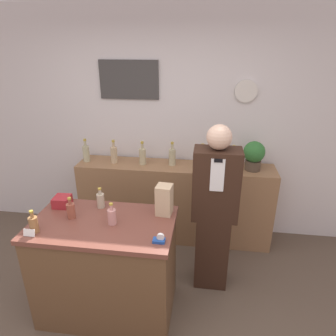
{
  "coord_description": "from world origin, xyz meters",
  "views": [
    {
      "loc": [
        0.54,
        -1.46,
        2.27
      ],
      "look_at": [
        0.18,
        1.13,
        1.18
      ],
      "focal_mm": 32.0,
      "sensor_mm": 36.0,
      "label": 1
    }
  ],
  "objects": [
    {
      "name": "counter_bottle_3",
      "position": [
        -0.18,
        0.51,
        1.0
      ],
      "size": [
        0.07,
        0.07,
        0.19
      ],
      "color": "tan",
      "rests_on": "display_counter"
    },
    {
      "name": "shopkeeper",
      "position": [
        0.63,
        0.99,
        0.82
      ],
      "size": [
        0.42,
        0.26,
        1.65
      ],
      "color": "#331E14",
      "rests_on": "ground_plane"
    },
    {
      "name": "potted_plant",
      "position": [
        1.05,
        1.72,
        1.14
      ],
      "size": [
        0.23,
        0.23,
        0.33
      ],
      "color": "#4C3D2D",
      "rests_on": "back_shelf"
    },
    {
      "name": "counter_bottle_1",
      "position": [
        -0.55,
        0.55,
        1.0
      ],
      "size": [
        0.07,
        0.07,
        0.19
      ],
      "color": "brown",
      "rests_on": "display_counter"
    },
    {
      "name": "gift_box",
      "position": [
        -0.71,
        0.72,
        0.97
      ],
      "size": [
        0.14,
        0.15,
        0.09
      ],
      "color": "maroon",
      "rests_on": "display_counter"
    },
    {
      "name": "display_counter",
      "position": [
        -0.27,
        0.52,
        0.47
      ],
      "size": [
        1.17,
        0.68,
        0.93
      ],
      "color": "brown",
      "rests_on": "ground_plane"
    },
    {
      "name": "price_card_left",
      "position": [
        -0.75,
        0.26,
        0.96
      ],
      "size": [
        0.09,
        0.02,
        0.06
      ],
      "color": "white",
      "rests_on": "display_counter"
    },
    {
      "name": "shelf_bottle_3",
      "position": [
        0.14,
        1.75,
        1.07
      ],
      "size": [
        0.08,
        0.08,
        0.28
      ],
      "color": "tan",
      "rests_on": "back_shelf"
    },
    {
      "name": "shelf_bottle_5",
      "position": [
        0.83,
        1.72,
        1.07
      ],
      "size": [
        0.08,
        0.08,
        0.28
      ],
      "color": "tan",
      "rests_on": "back_shelf"
    },
    {
      "name": "counter_bottle_2",
      "position": [
        -0.36,
        0.75,
        1.0
      ],
      "size": [
        0.07,
        0.07,
        0.19
      ],
      "color": "tan",
      "rests_on": "display_counter"
    },
    {
      "name": "paper_bag",
      "position": [
        0.21,
        0.72,
        1.06
      ],
      "size": [
        0.14,
        0.14,
        0.26
      ],
      "color": "tan",
      "rests_on": "display_counter"
    },
    {
      "name": "back_shelf",
      "position": [
        0.18,
        1.73,
        0.48
      ],
      "size": [
        2.29,
        0.42,
        0.96
      ],
      "color": "#8E6642",
      "rests_on": "ground_plane"
    },
    {
      "name": "shelf_bottle_1",
      "position": [
        -0.54,
        1.73,
        1.07
      ],
      "size": [
        0.08,
        0.08,
        0.28
      ],
      "color": "tan",
      "rests_on": "back_shelf"
    },
    {
      "name": "shelf_bottle_2",
      "position": [
        -0.2,
        1.72,
        1.07
      ],
      "size": [
        0.08,
        0.08,
        0.28
      ],
      "color": "tan",
      "rests_on": "back_shelf"
    },
    {
      "name": "shelf_bottle_0",
      "position": [
        -0.89,
        1.73,
        1.07
      ],
      "size": [
        0.08,
        0.08,
        0.28
      ],
      "color": "tan",
      "rests_on": "back_shelf"
    },
    {
      "name": "counter_bottle_0",
      "position": [
        -0.74,
        0.32,
        1.0
      ],
      "size": [
        0.07,
        0.07,
        0.19
      ],
      "color": "#96673B",
      "rests_on": "display_counter"
    },
    {
      "name": "back_wall",
      "position": [
        -0.0,
        2.0,
        1.36
      ],
      "size": [
        5.2,
        0.09,
        2.7
      ],
      "color": "silver",
      "rests_on": "ground_plane"
    },
    {
      "name": "shelf_bottle_4",
      "position": [
        0.49,
        1.73,
        1.07
      ],
      "size": [
        0.08,
        0.08,
        0.28
      ],
      "color": "tan",
      "rests_on": "back_shelf"
    },
    {
      "name": "tape_dispenser",
      "position": [
        0.23,
        0.32,
        0.95
      ],
      "size": [
        0.09,
        0.06,
        0.07
      ],
      "color": "#1E4799",
      "rests_on": "display_counter"
    }
  ]
}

